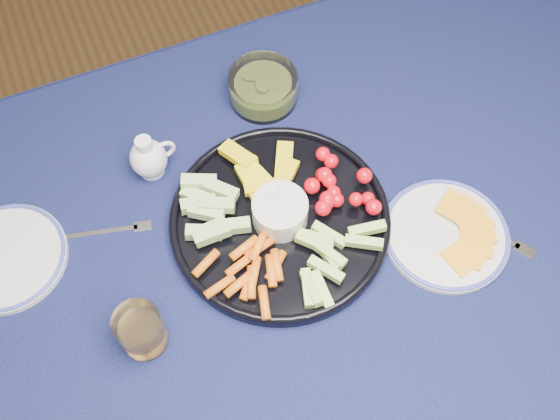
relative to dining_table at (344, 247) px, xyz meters
name	(u,v)px	position (x,y,z in m)	size (l,w,h in m)	color
dining_table	(344,247)	(0.00, 0.00, 0.00)	(1.67, 1.07, 0.75)	#462617
crudite_platter	(278,217)	(-0.11, 0.05, 0.11)	(0.39, 0.39, 0.12)	black
creamer_pitcher	(149,158)	(-0.28, 0.25, 0.13)	(0.09, 0.07, 0.09)	white
pickle_bowl	(263,89)	(-0.03, 0.33, 0.12)	(0.14, 0.14, 0.06)	white
cheese_plate	(446,233)	(0.15, -0.09, 0.10)	(0.22, 0.22, 0.03)	silver
juice_tumbler	(142,331)	(-0.39, -0.06, 0.13)	(0.08, 0.08, 0.09)	white
fork_left	(117,230)	(-0.38, 0.15, 0.09)	(0.15, 0.05, 0.00)	white
fork_right	(497,235)	(0.23, -0.12, 0.09)	(0.11, 0.15, 0.00)	white
side_plate_extra	(6,257)	(-0.57, 0.17, 0.10)	(0.21, 0.21, 0.02)	silver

